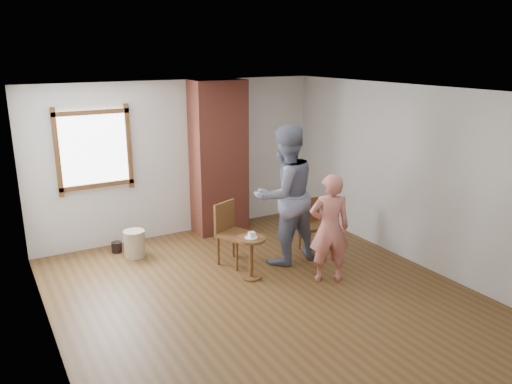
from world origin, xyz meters
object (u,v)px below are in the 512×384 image
dining_chair_left (231,230)px  man (285,195)px  side_table (251,251)px  person_pink (329,228)px  dining_chair_right (312,222)px  stoneware_crock (135,244)px

dining_chair_left → man: bearing=-48.3°
side_table → man: man is taller
person_pink → man: bearing=-53.8°
man → person_pink: bearing=97.5°
dining_chair_left → side_table: 0.63m
dining_chair_right → side_table: (-1.33, -0.43, -0.06)m
side_table → dining_chair_left: bearing=89.7°
stoneware_crock → side_table: (1.18, -1.55, 0.20)m
stoneware_crock → person_pink: 3.01m
dining_chair_left → side_table: size_ratio=1.54×
person_pink → dining_chair_right: bearing=-88.9°
stoneware_crock → dining_chair_right: size_ratio=0.50×
stoneware_crock → man: size_ratio=0.20×
dining_chair_right → person_pink: 1.13m
dining_chair_right → person_pink: bearing=-107.6°
man → person_pink: 0.91m
dining_chair_right → man: bearing=-160.2°
stoneware_crock → dining_chair_right: (2.51, -1.13, 0.26)m
man → side_table: bearing=17.3°
dining_chair_left → man: (0.72, -0.34, 0.51)m
dining_chair_left → side_table: bearing=-113.3°
side_table → man: (0.72, 0.28, 0.63)m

